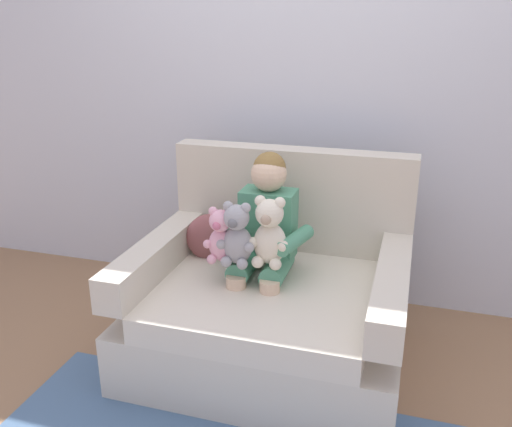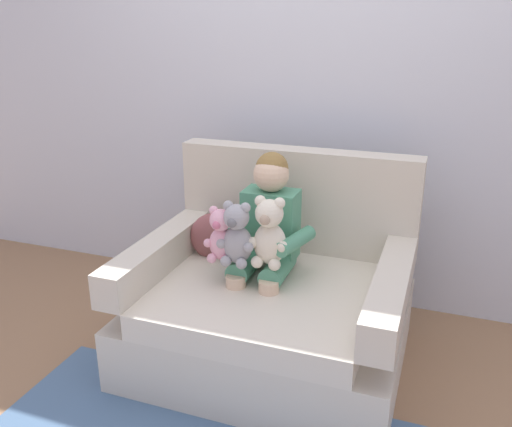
{
  "view_description": "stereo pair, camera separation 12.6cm",
  "coord_description": "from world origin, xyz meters",
  "px_view_note": "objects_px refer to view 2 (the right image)",
  "views": [
    {
      "loc": [
        0.6,
        -2.22,
        1.59
      ],
      "look_at": [
        -0.05,
        -0.05,
        0.78
      ],
      "focal_mm": 38.14,
      "sensor_mm": 36.0,
      "label": 1
    },
    {
      "loc": [
        0.72,
        -2.18,
        1.59
      ],
      "look_at": [
        -0.05,
        -0.05,
        0.78
      ],
      "focal_mm": 38.14,
      "sensor_mm": 36.0,
      "label": 2
    }
  ],
  "objects_px": {
    "armchair": "(273,302)",
    "plush_cream": "(269,234)",
    "seated_child": "(266,231)",
    "plush_grey": "(237,235)",
    "throw_pillow": "(215,237)",
    "plush_pink": "(221,236)"
  },
  "relations": [
    {
      "from": "plush_cream",
      "to": "plush_pink",
      "type": "relative_size",
      "value": 1.24
    },
    {
      "from": "armchair",
      "to": "seated_child",
      "type": "relative_size",
      "value": 1.52
    },
    {
      "from": "armchair",
      "to": "seated_child",
      "type": "height_order",
      "value": "seated_child"
    },
    {
      "from": "seated_child",
      "to": "throw_pillow",
      "type": "distance_m",
      "value": 0.35
    },
    {
      "from": "plush_grey",
      "to": "throw_pillow",
      "type": "distance_m",
      "value": 0.39
    },
    {
      "from": "seated_child",
      "to": "plush_cream",
      "type": "relative_size",
      "value": 2.53
    },
    {
      "from": "plush_grey",
      "to": "plush_cream",
      "type": "relative_size",
      "value": 0.92
    },
    {
      "from": "plush_grey",
      "to": "throw_pillow",
      "type": "height_order",
      "value": "plush_grey"
    },
    {
      "from": "seated_child",
      "to": "plush_grey",
      "type": "bearing_deg",
      "value": -116.51
    },
    {
      "from": "plush_grey",
      "to": "plush_cream",
      "type": "bearing_deg",
      "value": 27.78
    },
    {
      "from": "seated_child",
      "to": "plush_grey",
      "type": "relative_size",
      "value": 2.76
    },
    {
      "from": "plush_grey",
      "to": "throw_pillow",
      "type": "bearing_deg",
      "value": 142.18
    },
    {
      "from": "armchair",
      "to": "throw_pillow",
      "type": "height_order",
      "value": "armchair"
    },
    {
      "from": "armchair",
      "to": "plush_grey",
      "type": "height_order",
      "value": "armchair"
    },
    {
      "from": "plush_cream",
      "to": "plush_pink",
      "type": "distance_m",
      "value": 0.22
    },
    {
      "from": "plush_cream",
      "to": "seated_child",
      "type": "bearing_deg",
      "value": 106.78
    },
    {
      "from": "armchair",
      "to": "plush_cream",
      "type": "relative_size",
      "value": 3.85
    },
    {
      "from": "seated_child",
      "to": "plush_grey",
      "type": "distance_m",
      "value": 0.2
    },
    {
      "from": "seated_child",
      "to": "plush_pink",
      "type": "bearing_deg",
      "value": -135.5
    },
    {
      "from": "plush_cream",
      "to": "plush_pink",
      "type": "xyz_separation_m",
      "value": [
        -0.22,
        -0.03,
        -0.03
      ]
    },
    {
      "from": "plush_grey",
      "to": "plush_pink",
      "type": "bearing_deg",
      "value": -173.02
    },
    {
      "from": "armchair",
      "to": "throw_pillow",
      "type": "distance_m",
      "value": 0.46
    }
  ]
}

